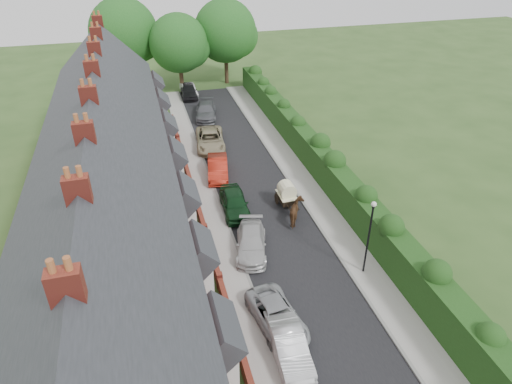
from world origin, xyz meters
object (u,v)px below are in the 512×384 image
at_px(car_white, 251,243).
at_px(car_beige, 210,140).
at_px(car_green, 234,203).
at_px(horse, 297,213).
at_px(car_silver_a, 289,345).
at_px(car_grey, 206,111).
at_px(car_black, 189,91).
at_px(horse_cart, 287,193).
at_px(car_silver_b, 277,316).
at_px(lamppost, 370,229).
at_px(car_red, 218,168).

xyz_separation_m(car_white, car_beige, (0.24, 16.01, 0.09)).
distance_m(car_green, horse, 4.67).
relative_size(car_silver_a, car_grey, 0.86).
xyz_separation_m(car_beige, car_black, (0.01, 14.24, 0.01)).
xyz_separation_m(car_silver_a, horse_cart, (4.20, 12.89, 0.44)).
relative_size(car_silver_b, car_beige, 0.84).
height_order(car_silver_a, car_green, car_green).
height_order(lamppost, car_red, lamppost).
xyz_separation_m(car_silver_b, car_black, (0.51, 36.64, 0.14)).
distance_m(car_red, car_beige, 5.61).
relative_size(car_beige, car_grey, 1.08).
bearing_deg(car_black, car_beige, -86.16).
bearing_deg(lamppost, car_beige, 106.52).
relative_size(car_grey, car_black, 1.12).
relative_size(car_silver_a, car_beige, 0.80).
bearing_deg(horse, lamppost, 132.77).
distance_m(car_red, horse, 9.10).
relative_size(horse, horse_cart, 0.73).
relative_size(lamppost, car_green, 1.13).
bearing_deg(car_silver_b, lamppost, 14.26).
height_order(lamppost, horse, lamppost).
bearing_deg(horse_cart, car_black, 98.09).
bearing_deg(horse, horse_cart, -67.24).
relative_size(car_beige, car_black, 1.21).
bearing_deg(car_silver_a, car_beige, 90.66).
bearing_deg(car_beige, car_white, -83.92).
distance_m(lamppost, car_silver_a, 8.29).
xyz_separation_m(car_beige, car_grey, (0.87, 7.34, -0.03)).
distance_m(car_green, horse_cart, 3.94).
xyz_separation_m(car_silver_b, car_red, (0.12, 16.80, 0.11)).
xyz_separation_m(car_green, car_red, (-0.14, 5.60, -0.02)).
relative_size(car_silver_a, car_silver_b, 0.95).
relative_size(car_silver_b, horse_cart, 1.64).
height_order(lamppost, car_white, lamppost).
bearing_deg(horse, car_red, -40.82).
height_order(car_silver_a, car_silver_b, car_silver_a).
bearing_deg(car_silver_a, car_black, 91.09).
relative_size(car_white, car_red, 1.02).
bearing_deg(car_beige, horse, -68.13).
distance_m(car_silver_a, car_grey, 31.77).
bearing_deg(car_red, car_green, -78.74).
distance_m(car_silver_b, car_beige, 22.41).
xyz_separation_m(car_silver_a, car_black, (0.54, 38.64, 0.06)).
height_order(car_silver_b, horse_cart, horse_cart).
distance_m(car_red, car_grey, 13.00).
bearing_deg(car_red, horse, -53.78).
distance_m(car_silver_a, car_beige, 24.41).
relative_size(car_green, horse_cart, 1.61).
distance_m(car_silver_a, car_red, 18.80).
xyz_separation_m(car_silver_a, car_beige, (0.53, 24.40, 0.04)).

